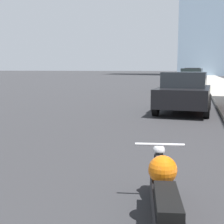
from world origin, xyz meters
name	(u,v)px	position (x,y,z in m)	size (l,w,h in m)	color
sidewalk	(218,82)	(5.12, 40.00, 0.07)	(3.18, 240.00, 0.15)	#9E998E
motorcycle	(164,200)	(2.35, 4.78, 0.38)	(0.74, 2.61, 0.77)	black
parked_car_black	(184,92)	(2.20, 14.01, 0.79)	(2.12, 3.91, 1.56)	black
parked_car_green	(192,80)	(2.30, 26.34, 0.85)	(2.06, 4.43, 1.69)	#1E6B33
parked_car_red	(192,76)	(2.23, 36.63, 0.86)	(2.06, 3.95, 1.74)	red
parked_car_yellow	(193,74)	(2.21, 49.75, 0.88)	(1.80, 4.54, 1.74)	gold
parked_car_blue	(194,73)	(2.15, 60.53, 0.88)	(2.04, 4.57, 1.76)	#1E3899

